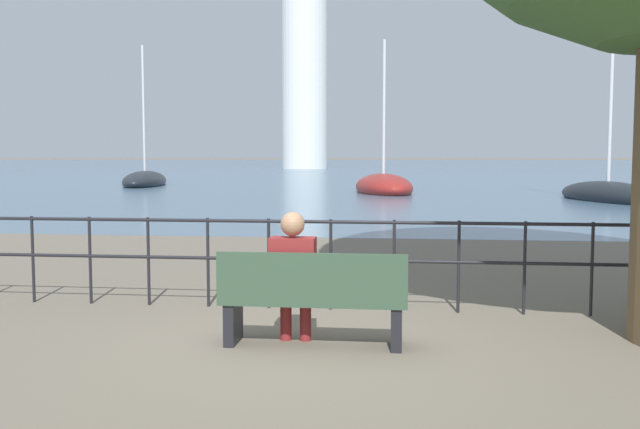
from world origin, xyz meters
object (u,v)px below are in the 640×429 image
sailboat_0 (383,187)px  harbor_lighthouse (305,69)px  sailboat_1 (608,193)px  sailboat_2 (145,181)px  seated_person_left (293,271)px  park_bench (313,301)px

sailboat_0 → harbor_lighthouse: size_ratio=0.26×
sailboat_1 → sailboat_2: 26.30m
harbor_lighthouse → sailboat_2: bearing=-91.9°
seated_person_left → sailboat_1: size_ratio=0.10×
sailboat_0 → sailboat_2: 16.04m
park_bench → sailboat_2: bearing=112.8°
sailboat_2 → harbor_lighthouse: bearing=76.6°
park_bench → seated_person_left: bearing=159.0°
harbor_lighthouse → sailboat_0: bearing=-78.8°
seated_person_left → harbor_lighthouse: size_ratio=0.04×
park_bench → sailboat_1: bearing=68.7°
sailboat_1 → harbor_lighthouse: size_ratio=0.44×
sailboat_2 → harbor_lighthouse: 57.89m
seated_person_left → sailboat_0: 27.56m
seated_person_left → harbor_lighthouse: 92.63m
seated_person_left → sailboat_2: bearing=112.5°
seated_person_left → sailboat_2: 37.42m
park_bench → seated_person_left: size_ratio=1.39×
harbor_lighthouse → seated_person_left: bearing=-82.2°
seated_person_left → sailboat_2: size_ratio=0.15×
park_bench → sailboat_0: (-0.11, 27.63, -0.14)m
sailboat_0 → harbor_lighthouse: harbor_lighthouse is taller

